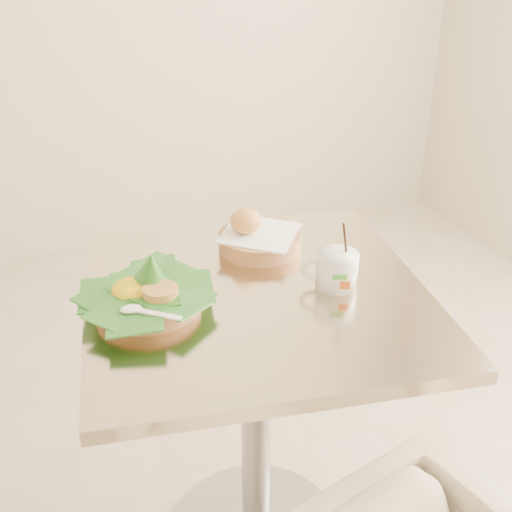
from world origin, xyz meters
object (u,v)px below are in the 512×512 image
object	(u,v)px
cafe_table	(256,375)
rice_basket	(147,292)
bread_basket	(257,237)
coffee_mug	(336,269)

from	to	relation	value
cafe_table	rice_basket	world-z (taller)	rice_basket
cafe_table	rice_basket	distance (m)	0.34
bread_basket	coffee_mug	size ratio (longest dim) A/B	1.51
cafe_table	coffee_mug	bearing A→B (deg)	-12.16
bread_basket	cafe_table	bearing A→B (deg)	-109.88
bread_basket	coffee_mug	distance (m)	0.24
rice_basket	coffee_mug	world-z (taller)	coffee_mug
bread_basket	coffee_mug	xyz separation A→B (m)	(0.10, -0.21, 0.01)
cafe_table	rice_basket	size ratio (longest dim) A/B	2.95
cafe_table	bread_basket	bearing A→B (deg)	70.12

